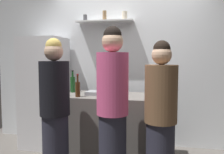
% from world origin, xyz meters
% --- Properties ---
extents(back_wall_assembly, '(4.80, 0.32, 2.60)m').
position_xyz_m(back_wall_assembly, '(-0.00, 1.25, 1.30)').
color(back_wall_assembly, white).
rests_on(back_wall_assembly, ground).
extents(refrigerator, '(0.65, 0.65, 1.76)m').
position_xyz_m(refrigerator, '(-1.32, 0.85, 0.88)').
color(refrigerator, white).
rests_on(refrigerator, ground).
extents(counter, '(1.49, 0.70, 0.92)m').
position_xyz_m(counter, '(-0.12, 0.50, 0.46)').
color(counter, '#66605B').
rests_on(counter, ground).
extents(baking_pan, '(0.34, 0.24, 0.05)m').
position_xyz_m(baking_pan, '(-0.30, 0.48, 0.95)').
color(baking_pan, gray).
rests_on(baking_pan, counter).
extents(utensil_holder, '(0.12, 0.12, 0.22)m').
position_xyz_m(utensil_holder, '(0.55, 0.60, 0.98)').
color(utensil_holder, '#B2B2B7').
rests_on(utensil_holder, counter).
extents(wine_bottle_green_glass, '(0.07, 0.07, 0.33)m').
position_xyz_m(wine_bottle_green_glass, '(-0.75, 0.64, 1.05)').
color(wine_bottle_green_glass, '#19471E').
rests_on(wine_bottle_green_glass, counter).
extents(wine_bottle_amber_glass, '(0.07, 0.07, 0.30)m').
position_xyz_m(wine_bottle_amber_glass, '(-0.53, 0.27, 1.03)').
color(wine_bottle_amber_glass, '#472814').
rests_on(wine_bottle_amber_glass, counter).
extents(water_bottle_plastic, '(0.08, 0.08, 0.21)m').
position_xyz_m(water_bottle_plastic, '(-0.77, 0.31, 1.01)').
color(water_bottle_plastic, silver).
rests_on(water_bottle_plastic, counter).
extents(person_pink_top, '(0.34, 0.34, 1.76)m').
position_xyz_m(person_pink_top, '(0.03, -0.21, 0.88)').
color(person_pink_top, '#262633').
rests_on(person_pink_top, ground).
extents(person_blonde, '(0.34, 0.34, 1.66)m').
position_xyz_m(person_blonde, '(-0.65, -0.17, 0.82)').
color(person_blonde, '#262633').
rests_on(person_blonde, ground).
extents(person_brown_jacket, '(0.34, 0.34, 1.61)m').
position_xyz_m(person_brown_jacket, '(0.54, -0.16, 0.79)').
color(person_brown_jacket, '#262633').
rests_on(person_brown_jacket, ground).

